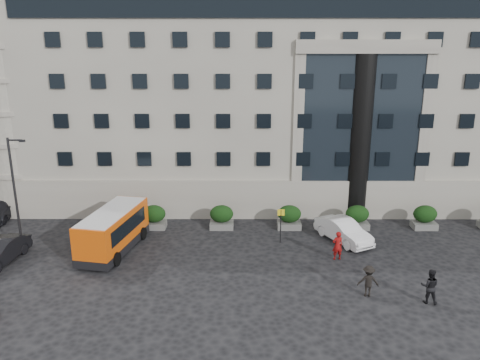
# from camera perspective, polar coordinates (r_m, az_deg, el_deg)

# --- Properties ---
(ground) EXTENTS (120.00, 120.00, 0.00)m
(ground) POSITION_cam_1_polar(r_m,az_deg,el_deg) (29.33, -5.25, -11.54)
(ground) COLOR black
(ground) RESTS_ON ground
(civic_building) EXTENTS (44.00, 24.00, 18.00)m
(civic_building) POSITION_cam_1_polar(r_m,az_deg,el_deg) (48.21, 4.14, 10.57)
(civic_building) COLOR gray
(civic_building) RESTS_ON ground
(entrance_column) EXTENTS (1.80, 1.80, 13.00)m
(entrance_column) POSITION_cam_1_polar(r_m,az_deg,el_deg) (38.02, 14.36, 4.85)
(entrance_column) COLOR black
(entrance_column) RESTS_ON ground
(apartment_far) EXTENTS (13.00, 13.00, 22.00)m
(apartment_far) POSITION_cam_1_polar(r_m,az_deg,el_deg) (70.49, -25.41, 12.46)
(apartment_far) COLOR olive
(apartment_far) RESTS_ON ground
(hedge_a) EXTENTS (1.80, 1.26, 1.84)m
(hedge_a) POSITION_cam_1_polar(r_m,az_deg,el_deg) (36.58, -10.44, -4.42)
(hedge_a) COLOR #5D5D5A
(hedge_a) RESTS_ON ground
(hedge_b) EXTENTS (1.80, 1.26, 1.84)m
(hedge_b) POSITION_cam_1_polar(r_m,az_deg,el_deg) (35.99, -2.25, -4.50)
(hedge_b) COLOR #5D5D5A
(hedge_b) RESTS_ON ground
(hedge_c) EXTENTS (1.80, 1.26, 1.84)m
(hedge_c) POSITION_cam_1_polar(r_m,az_deg,el_deg) (36.15, 6.03, -4.49)
(hedge_c) COLOR #5D5D5A
(hedge_c) RESTS_ON ground
(hedge_d) EXTENTS (1.80, 1.26, 1.84)m
(hedge_d) POSITION_cam_1_polar(r_m,az_deg,el_deg) (37.05, 14.08, -4.38)
(hedge_d) COLOR #5D5D5A
(hedge_d) RESTS_ON ground
(hedge_e) EXTENTS (1.80, 1.26, 1.84)m
(hedge_e) POSITION_cam_1_polar(r_m,az_deg,el_deg) (38.63, 21.61, -4.21)
(hedge_e) COLOR #5D5D5A
(hedge_e) RESTS_ON ground
(street_lamp) EXTENTS (1.16, 0.18, 8.00)m
(street_lamp) POSITION_cam_1_polar(r_m,az_deg,el_deg) (33.65, -25.65, -1.42)
(street_lamp) COLOR #262628
(street_lamp) RESTS_ON ground
(bus_stop_sign) EXTENTS (0.50, 0.08, 2.52)m
(bus_stop_sign) POSITION_cam_1_polar(r_m,az_deg,el_deg) (33.18, 5.00, -4.89)
(bus_stop_sign) COLOR #262628
(bus_stop_sign) RESTS_ON ground
(minibus) EXTENTS (3.62, 7.14, 2.85)m
(minibus) POSITION_cam_1_polar(r_m,az_deg,el_deg) (33.08, -15.20, -5.78)
(minibus) COLOR #DF500A
(minibus) RESTS_ON ground
(red_truck) EXTENTS (3.08, 5.77, 2.98)m
(red_truck) POSITION_cam_1_polar(r_m,az_deg,el_deg) (48.28, -20.60, 0.57)
(red_truck) COLOR maroon
(red_truck) RESTS_ON ground
(parked_car_b) EXTENTS (2.29, 4.88, 1.55)m
(parked_car_b) POSITION_cam_1_polar(r_m,az_deg,el_deg) (34.20, -27.23, -7.78)
(parked_car_b) COLOR black
(parked_car_b) RESTS_ON ground
(parked_car_c) EXTENTS (2.54, 5.50, 1.56)m
(parked_car_c) POSITION_cam_1_polar(r_m,az_deg,el_deg) (42.95, -27.20, -3.10)
(parked_car_c) COLOR black
(parked_car_c) RESTS_ON ground
(parked_car_d) EXTENTS (2.83, 5.17, 1.37)m
(parked_car_d) POSITION_cam_1_polar(r_m,az_deg,el_deg) (45.21, -23.22, -1.84)
(parked_car_d) COLOR black
(parked_car_d) RESTS_ON ground
(white_taxi) EXTENTS (3.77, 5.10, 1.60)m
(white_taxi) POSITION_cam_1_polar(r_m,az_deg,el_deg) (34.49, 12.48, -6.05)
(white_taxi) COLOR white
(white_taxi) RESTS_ON ground
(pedestrian_a) EXTENTS (0.79, 0.59, 1.95)m
(pedestrian_a) POSITION_cam_1_polar(r_m,az_deg,el_deg) (31.52, 11.80, -7.83)
(pedestrian_a) COLOR maroon
(pedestrian_a) RESTS_ON ground
(pedestrian_b) EXTENTS (1.14, 0.99, 1.98)m
(pedestrian_b) POSITION_cam_1_polar(r_m,az_deg,el_deg) (27.98, 22.12, -11.90)
(pedestrian_b) COLOR black
(pedestrian_b) RESTS_ON ground
(pedestrian_c) EXTENTS (1.25, 0.80, 1.83)m
(pedestrian_c) POSITION_cam_1_polar(r_m,az_deg,el_deg) (27.63, 15.37, -11.78)
(pedestrian_c) COLOR black
(pedestrian_c) RESTS_ON ground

